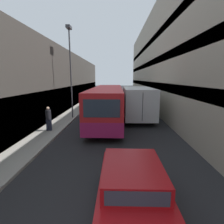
% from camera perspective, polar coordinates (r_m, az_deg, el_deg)
% --- Properties ---
extents(ground_plane, '(150.00, 150.00, 0.00)m').
position_cam_1_polar(ground_plane, '(16.03, 0.99, -2.38)').
color(ground_plane, '#232326').
extents(sidewalk_left, '(1.77, 60.00, 0.14)m').
position_cam_1_polar(sidewalk_left, '(16.70, -14.84, -1.97)').
color(sidewalk_left, '#9E998E').
rests_on(sidewalk_left, ground_plane).
extents(building_left_shopfront, '(2.40, 60.00, 6.90)m').
position_cam_1_polar(building_left_shopfront, '(16.99, -21.84, 8.27)').
color(building_left_shopfront, '#423D38').
rests_on(building_left_shopfront, ground_plane).
extents(building_right_apartment, '(2.40, 60.00, 11.75)m').
position_cam_1_polar(building_right_apartment, '(16.60, 21.11, 17.70)').
color(building_right_apartment, '#A89E89').
rests_on(building_right_apartment, ground_plane).
extents(car_hatchback, '(1.82, 3.94, 1.42)m').
position_cam_1_polar(car_hatchback, '(5.24, 6.71, -23.77)').
color(car_hatchback, '#9E0F14').
rests_on(car_hatchback, ground_plane).
extents(bus, '(2.48, 12.00, 2.91)m').
position_cam_1_polar(bus, '(15.41, -1.45, 2.95)').
color(bus, red).
rests_on(bus, ground_plane).
extents(box_truck, '(2.48, 8.24, 2.87)m').
position_cam_1_polar(box_truck, '(16.83, 8.04, 3.59)').
color(box_truck, silver).
rests_on(box_truck, ground_plane).
extents(panel_van, '(1.89, 4.52, 2.02)m').
position_cam_1_polar(panel_van, '(29.55, -0.88, 5.97)').
color(panel_van, navy).
rests_on(panel_van, ground_plane).
extents(pedestrian, '(0.39, 0.37, 1.66)m').
position_cam_1_polar(pedestrian, '(12.74, -20.03, -1.81)').
color(pedestrian, '#23283D').
rests_on(pedestrian, sidewalk_left).
extents(street_lamp, '(0.36, 0.80, 7.90)m').
position_cam_1_polar(street_lamp, '(16.27, -13.53, 16.99)').
color(street_lamp, '#38383D').
rests_on(street_lamp, sidewalk_left).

